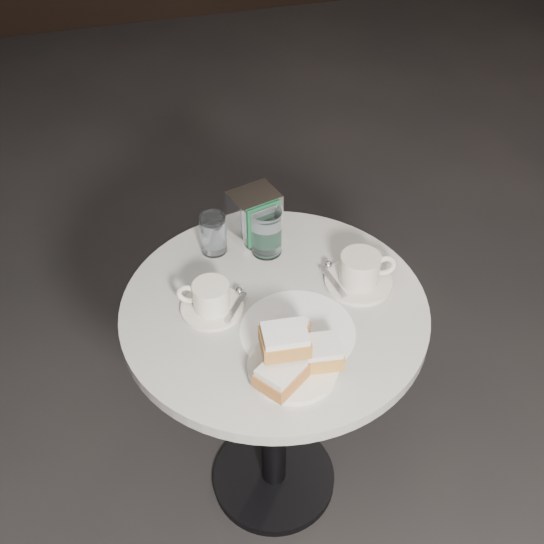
{
  "coord_description": "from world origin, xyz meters",
  "views": [
    {
      "loc": [
        -0.3,
        -1.04,
        1.84
      ],
      "look_at": [
        0.0,
        0.02,
        0.83
      ],
      "focal_mm": 45.0,
      "sensor_mm": 36.0,
      "label": 1
    }
  ],
  "objects_px": {
    "beignet_plate": "(293,355)",
    "cafe_table": "(274,362)",
    "water_glass_right": "(267,232)",
    "napkin_dispenser": "(255,216)",
    "coffee_cup_left": "(211,299)",
    "coffee_cup_right": "(360,272)",
    "water_glass_left": "(213,234)"
  },
  "relations": [
    {
      "from": "coffee_cup_left",
      "to": "cafe_table",
      "type": "bearing_deg",
      "value": 11.04
    },
    {
      "from": "cafe_table",
      "to": "water_glass_right",
      "type": "xyz_separation_m",
      "value": [
        0.03,
        0.19,
        0.26
      ]
    },
    {
      "from": "cafe_table",
      "to": "water_glass_left",
      "type": "relative_size",
      "value": 7.24
    },
    {
      "from": "cafe_table",
      "to": "beignet_plate",
      "type": "xyz_separation_m",
      "value": [
        -0.01,
        -0.19,
        0.24
      ]
    },
    {
      "from": "beignet_plate",
      "to": "coffee_cup_left",
      "type": "bearing_deg",
      "value": 119.82
    },
    {
      "from": "coffee_cup_right",
      "to": "water_glass_left",
      "type": "distance_m",
      "value": 0.37
    },
    {
      "from": "beignet_plate",
      "to": "napkin_dispenser",
      "type": "distance_m",
      "value": 0.44
    },
    {
      "from": "coffee_cup_right",
      "to": "coffee_cup_left",
      "type": "bearing_deg",
      "value": -175.33
    },
    {
      "from": "cafe_table",
      "to": "napkin_dispenser",
      "type": "distance_m",
      "value": 0.36
    },
    {
      "from": "coffee_cup_right",
      "to": "beignet_plate",
      "type": "bearing_deg",
      "value": -131.18
    },
    {
      "from": "beignet_plate",
      "to": "coffee_cup_left",
      "type": "height_order",
      "value": "beignet_plate"
    },
    {
      "from": "water_glass_right",
      "to": "coffee_cup_left",
      "type": "bearing_deg",
      "value": -137.14
    },
    {
      "from": "water_glass_left",
      "to": "cafe_table",
      "type": "bearing_deg",
      "value": -68.27
    },
    {
      "from": "cafe_table",
      "to": "water_glass_right",
      "type": "distance_m",
      "value": 0.32
    },
    {
      "from": "water_glass_left",
      "to": "water_glass_right",
      "type": "relative_size",
      "value": 0.85
    },
    {
      "from": "water_glass_left",
      "to": "napkin_dispenser",
      "type": "distance_m",
      "value": 0.11
    },
    {
      "from": "coffee_cup_left",
      "to": "coffee_cup_right",
      "type": "height_order",
      "value": "coffee_cup_right"
    },
    {
      "from": "water_glass_right",
      "to": "napkin_dispenser",
      "type": "bearing_deg",
      "value": 102.64
    },
    {
      "from": "beignet_plate",
      "to": "cafe_table",
      "type": "bearing_deg",
      "value": 85.5
    },
    {
      "from": "water_glass_left",
      "to": "napkin_dispenser",
      "type": "bearing_deg",
      "value": 11.68
    },
    {
      "from": "beignet_plate",
      "to": "coffee_cup_right",
      "type": "distance_m",
      "value": 0.31
    },
    {
      "from": "water_glass_left",
      "to": "coffee_cup_left",
      "type": "bearing_deg",
      "value": -103.94
    },
    {
      "from": "coffee_cup_left",
      "to": "coffee_cup_right",
      "type": "xyz_separation_m",
      "value": [
        0.35,
        -0.01,
        0.0
      ]
    },
    {
      "from": "cafe_table",
      "to": "coffee_cup_left",
      "type": "xyz_separation_m",
      "value": [
        -0.14,
        0.03,
        0.23
      ]
    },
    {
      "from": "cafe_table",
      "to": "beignet_plate",
      "type": "distance_m",
      "value": 0.31
    },
    {
      "from": "cafe_table",
      "to": "beignet_plate",
      "type": "bearing_deg",
      "value": -94.5
    },
    {
      "from": "cafe_table",
      "to": "coffee_cup_left",
      "type": "bearing_deg",
      "value": 169.0
    },
    {
      "from": "coffee_cup_left",
      "to": "coffee_cup_right",
      "type": "bearing_deg",
      "value": 20.41
    },
    {
      "from": "coffee_cup_left",
      "to": "water_glass_right",
      "type": "xyz_separation_m",
      "value": [
        0.17,
        0.16,
        0.03
      ]
    },
    {
      "from": "coffee_cup_left",
      "to": "napkin_dispenser",
      "type": "xyz_separation_m",
      "value": [
        0.16,
        0.22,
        0.03
      ]
    },
    {
      "from": "cafe_table",
      "to": "water_glass_right",
      "type": "height_order",
      "value": "water_glass_right"
    },
    {
      "from": "coffee_cup_left",
      "to": "coffee_cup_right",
      "type": "relative_size",
      "value": 1.05
    }
  ]
}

